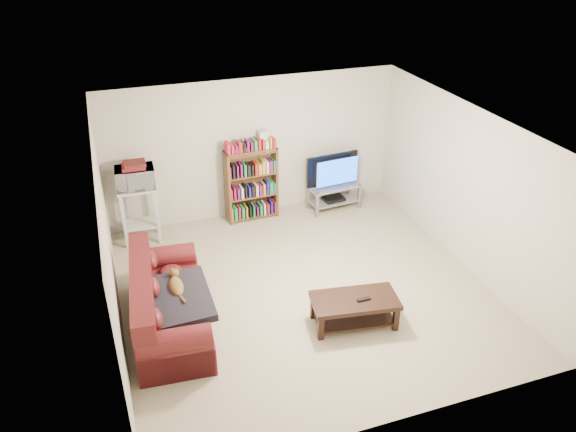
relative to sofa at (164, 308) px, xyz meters
name	(u,v)px	position (x,y,z in m)	size (l,w,h in m)	color
floor	(304,289)	(1.96, 0.19, -0.31)	(5.00, 5.00, 0.00)	#C6B593
ceiling	(306,129)	(1.96, 0.19, 2.09)	(5.00, 5.00, 0.00)	white
wall_back	(253,148)	(1.96, 2.69, 0.89)	(5.00, 5.00, 0.00)	silver
wall_front	(397,335)	(1.96, -2.31, 0.89)	(5.00, 5.00, 0.00)	silver
wall_left	(108,248)	(-0.54, 0.19, 0.89)	(5.00, 5.00, 0.00)	silver
wall_right	(467,188)	(4.46, 0.19, 0.89)	(5.00, 5.00, 0.00)	silver
sofa	(164,308)	(0.00, 0.00, 0.00)	(1.04, 2.10, 0.87)	#5B1719
blanket	(178,299)	(0.17, -0.15, 0.21)	(0.79, 1.02, 0.10)	black
cat	(176,286)	(0.18, 0.03, 0.27)	(0.22, 0.56, 0.17)	brown
coffee_table	(354,306)	(2.31, -0.71, -0.03)	(1.17, 0.71, 0.40)	black
remote	(364,299)	(2.41, -0.78, 0.10)	(0.18, 0.05, 0.02)	black
tv_stand	(334,193)	(3.32, 2.34, 0.00)	(0.94, 0.49, 0.45)	#999EA3
television	(335,171)	(3.32, 2.34, 0.42)	(0.97, 0.13, 0.56)	black
dvd_player	(334,199)	(3.32, 2.34, -0.12)	(0.36, 0.25, 0.06)	black
bookshelf	(251,183)	(1.85, 2.48, 0.35)	(0.90, 0.32, 1.27)	brown
shelf_clutter	(256,142)	(1.95, 2.50, 1.07)	(0.65, 0.23, 0.28)	silver
microwave_stand	(139,207)	(-0.04, 2.31, 0.30)	(0.62, 0.46, 0.96)	silver
microwave	(135,178)	(-0.04, 2.31, 0.81)	(0.59, 0.40, 0.33)	silver
game_boxes	(133,166)	(-0.04, 2.31, 1.00)	(0.35, 0.30, 0.05)	maroon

